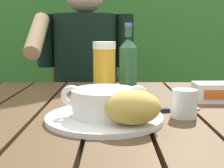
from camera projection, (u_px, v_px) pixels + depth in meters
The scene contains 11 objects.
dining_table at pixel (117, 139), 0.87m from camera, with size 1.21×0.85×0.74m.
chair_near_diner at pixel (90, 112), 1.75m from camera, with size 0.48×0.48×1.02m.
person_eating at pixel (86, 76), 1.51m from camera, with size 0.48×0.47×1.24m.
serving_plate at pixel (105, 118), 0.71m from camera, with size 0.28×0.28×0.01m.
soup_bowl at pixel (105, 101), 0.70m from camera, with size 0.20×0.15×0.07m.
bread_roll at pixel (134, 107), 0.63m from camera, with size 0.13×0.10×0.07m.
beer_glass at pixel (105, 71), 0.93m from camera, with size 0.07×0.07×0.18m.
beer_bottle at pixel (129, 65), 1.00m from camera, with size 0.06×0.06×0.24m.
water_glass_small at pixel (185, 103), 0.73m from camera, with size 0.06×0.06×0.07m.
butter_tub at pixel (213, 92), 0.91m from camera, with size 0.11×0.08×0.06m.
table_knife at pixel (169, 110), 0.79m from camera, with size 0.15×0.06×0.01m.
Camera 1 is at (-0.01, -0.83, 0.94)m, focal length 48.23 mm.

